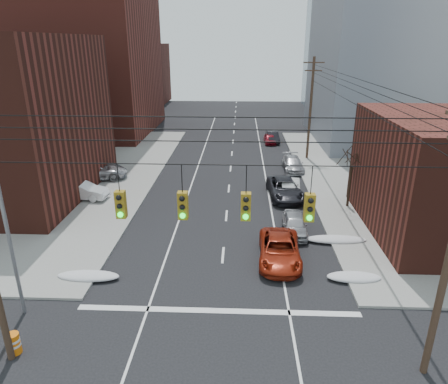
# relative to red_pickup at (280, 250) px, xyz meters

# --- Properties ---
(building_brick_tall) EXTENTS (24.00, 20.00, 30.00)m
(building_brick_tall) POSITION_rel_red_pickup_xyz_m (-27.43, 36.51, 14.27)
(building_brick_tall) COLOR maroon
(building_brick_tall) RESTS_ON ground
(building_brick_far) EXTENTS (22.00, 18.00, 12.00)m
(building_brick_far) POSITION_rel_red_pickup_xyz_m (-29.43, 62.51, 5.27)
(building_brick_far) COLOR #461C15
(building_brick_far) RESTS_ON ground
(building_office) EXTENTS (22.00, 20.00, 25.00)m
(building_office) POSITION_rel_red_pickup_xyz_m (18.57, 32.51, 11.77)
(building_office) COLOR gray
(building_office) RESTS_ON ground
(building_glass) EXTENTS (20.00, 18.00, 22.00)m
(building_glass) POSITION_rel_red_pickup_xyz_m (20.57, 58.51, 10.27)
(building_glass) COLOR gray
(building_glass) RESTS_ON ground
(utility_pole_far) EXTENTS (2.20, 0.28, 11.00)m
(utility_pole_far) POSITION_rel_red_pickup_xyz_m (5.07, 22.51, 5.05)
(utility_pole_far) COLOR #473323
(utility_pole_far) RESTS_ON ground
(traffic_signals) EXTENTS (17.00, 0.42, 2.02)m
(traffic_signals) POSITION_rel_red_pickup_xyz_m (-3.34, -8.52, 6.43)
(traffic_signals) COLOR black
(traffic_signals) RESTS_ON ground
(street_light) EXTENTS (0.44, 0.44, 9.32)m
(street_light) POSITION_rel_red_pickup_xyz_m (-12.93, -5.49, 4.81)
(street_light) COLOR gray
(street_light) RESTS_ON ground
(bare_tree) EXTENTS (2.09, 2.20, 4.93)m
(bare_tree) POSITION_rel_red_pickup_xyz_m (6.15, 8.51, 1.59)
(bare_tree) COLOR black
(bare_tree) RESTS_ON ground
(snow_nw) EXTENTS (3.50, 1.08, 0.42)m
(snow_nw) POSITION_rel_red_pickup_xyz_m (-10.83, -2.49, -0.52)
(snow_nw) COLOR silver
(snow_nw) RESTS_ON ground
(snow_ne) EXTENTS (3.00, 1.08, 0.42)m
(snow_ne) POSITION_rel_red_pickup_xyz_m (3.97, -1.99, -0.52)
(snow_ne) COLOR silver
(snow_ne) RESTS_ON ground
(snow_east_far) EXTENTS (4.00, 1.08, 0.42)m
(snow_east_far) POSITION_rel_red_pickup_xyz_m (3.97, 2.51, -0.52)
(snow_east_far) COLOR silver
(snow_east_far) RESTS_ON ground
(red_pickup) EXTENTS (2.68, 5.39, 1.47)m
(red_pickup) POSITION_rel_red_pickup_xyz_m (0.00, 0.00, 0.00)
(red_pickup) COLOR maroon
(red_pickup) RESTS_ON ground
(parked_car_a) EXTENTS (1.74, 4.04, 1.36)m
(parked_car_a) POSITION_rel_red_pickup_xyz_m (1.37, 3.77, -0.05)
(parked_car_a) COLOR #A7A7AC
(parked_car_a) RESTS_ON ground
(parked_car_b) EXTENTS (1.83, 4.39, 1.41)m
(parked_car_b) POSITION_rel_red_pickup_xyz_m (1.88, 10.80, -0.03)
(parked_car_b) COLOR silver
(parked_car_b) RESTS_ON ground
(parked_car_c) EXTENTS (2.99, 5.78, 1.56)m
(parked_car_c) POSITION_rel_red_pickup_xyz_m (1.37, 10.56, 0.05)
(parked_car_c) COLOR black
(parked_car_c) RESTS_ON ground
(parked_car_d) EXTENTS (2.02, 4.79, 1.38)m
(parked_car_d) POSITION_rel_red_pickup_xyz_m (2.97, 18.22, -0.04)
(parked_car_d) COLOR #A3A3A7
(parked_car_d) RESTS_ON ground
(parked_car_e) EXTENTS (1.56, 3.62, 1.22)m
(parked_car_e) POSITION_rel_red_pickup_xyz_m (1.37, 29.71, -0.13)
(parked_car_e) COLOR maroon
(parked_car_e) RESTS_ON ground
(parked_car_f) EXTENTS (1.71, 4.23, 1.37)m
(parked_car_f) POSITION_rel_red_pickup_xyz_m (1.77, 30.43, -0.05)
(parked_car_f) COLOR black
(parked_car_f) RESTS_ON ground
(lot_car_a) EXTENTS (4.44, 1.88, 1.42)m
(lot_car_a) POSITION_rel_red_pickup_xyz_m (-15.56, 9.14, 0.13)
(lot_car_a) COLOR white
(lot_car_a) RESTS_ON sidewalk_nw
(lot_car_b) EXTENTS (6.20, 4.06, 1.58)m
(lot_car_b) POSITION_rel_red_pickup_xyz_m (-16.09, 14.26, 0.21)
(lot_car_b) COLOR #AEAFB3
(lot_car_b) RESTS_ON sidewalk_nw
(lot_car_c) EXTENTS (5.19, 2.21, 1.49)m
(lot_car_c) POSITION_rel_red_pickup_xyz_m (-20.53, 12.99, 0.16)
(lot_car_c) COLOR black
(lot_car_c) RESTS_ON sidewalk_nw
(lot_car_d) EXTENTS (4.59, 1.85, 1.56)m
(lot_car_d) POSITION_rel_red_pickup_xyz_m (-20.90, 13.55, 0.20)
(lot_car_d) COLOR #9FA0A4
(lot_car_d) RESTS_ON sidewalk_nw
(construction_barrel) EXTENTS (0.62, 0.62, 0.96)m
(construction_barrel) POSITION_rel_red_pickup_xyz_m (-11.93, -8.17, -0.24)
(construction_barrel) COLOR orange
(construction_barrel) RESTS_ON ground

